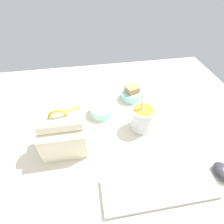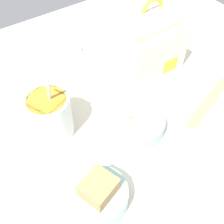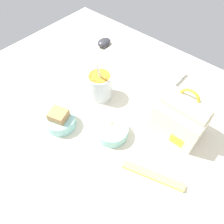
{
  "view_description": "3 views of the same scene",
  "coord_description": "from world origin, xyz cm",
  "px_view_note": "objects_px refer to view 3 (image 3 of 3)",
  "views": [
    {
      "loc": [
        11.21,
        56.26,
        62.66
      ],
      "look_at": [
        1.69,
        -1.07,
        7.0
      ],
      "focal_mm": 28.0,
      "sensor_mm": 36.0,
      "label": 1
    },
    {
      "loc": [
        -22.64,
        -35.66,
        55.66
      ],
      "look_at": [
        1.69,
        -1.07,
        7.0
      ],
      "focal_mm": 45.0,
      "sensor_mm": 36.0,
      "label": 2
    },
    {
      "loc": [
        34.25,
        -38.55,
        69.94
      ],
      "look_at": [
        1.69,
        -1.07,
        7.0
      ],
      "focal_mm": 35.0,
      "sensor_mm": 36.0,
      "label": 3
    }
  ],
  "objects_px": {
    "keyboard": "(144,62)",
    "bento_bowl_snacks": "(112,131)",
    "lunch_bag": "(182,116)",
    "soup_cup": "(100,85)",
    "chopstick_case": "(153,176)",
    "bento_bowl_sandwich": "(60,120)",
    "computer_mouse": "(104,42)"
  },
  "relations": [
    {
      "from": "keyboard",
      "to": "bento_bowl_snacks",
      "type": "xyz_separation_m",
      "value": [
        0.15,
        -0.4,
        0.01
      ]
    },
    {
      "from": "lunch_bag",
      "to": "soup_cup",
      "type": "height_order",
      "value": "lunch_bag"
    },
    {
      "from": "chopstick_case",
      "to": "lunch_bag",
      "type": "bearing_deg",
      "value": 99.8
    },
    {
      "from": "keyboard",
      "to": "chopstick_case",
      "type": "bearing_deg",
      "value": -51.34
    },
    {
      "from": "lunch_bag",
      "to": "bento_bowl_snacks",
      "type": "relative_size",
      "value": 1.81
    },
    {
      "from": "lunch_bag",
      "to": "soup_cup",
      "type": "bearing_deg",
      "value": -170.19
    },
    {
      "from": "bento_bowl_snacks",
      "to": "lunch_bag",
      "type": "bearing_deg",
      "value": 46.18
    },
    {
      "from": "bento_bowl_snacks",
      "to": "chopstick_case",
      "type": "bearing_deg",
      "value": -10.03
    },
    {
      "from": "bento_bowl_sandwich",
      "to": "chopstick_case",
      "type": "xyz_separation_m",
      "value": [
        0.38,
        0.06,
        -0.02
      ]
    },
    {
      "from": "soup_cup",
      "to": "lunch_bag",
      "type": "bearing_deg",
      "value": 9.81
    },
    {
      "from": "bento_bowl_snacks",
      "to": "computer_mouse",
      "type": "distance_m",
      "value": 0.55
    },
    {
      "from": "lunch_bag",
      "to": "bento_bowl_sandwich",
      "type": "xyz_separation_m",
      "value": [
        -0.34,
        -0.27,
        -0.05
      ]
    },
    {
      "from": "soup_cup",
      "to": "keyboard",
      "type": "bearing_deg",
      "value": 86.63
    },
    {
      "from": "keyboard",
      "to": "lunch_bag",
      "type": "bearing_deg",
      "value": -36.07
    },
    {
      "from": "computer_mouse",
      "to": "chopstick_case",
      "type": "bearing_deg",
      "value": -35.48
    },
    {
      "from": "bento_bowl_sandwich",
      "to": "computer_mouse",
      "type": "bearing_deg",
      "value": 114.3
    },
    {
      "from": "chopstick_case",
      "to": "soup_cup",
      "type": "bearing_deg",
      "value": 157.56
    },
    {
      "from": "keyboard",
      "to": "computer_mouse",
      "type": "height_order",
      "value": "computer_mouse"
    },
    {
      "from": "computer_mouse",
      "to": "keyboard",
      "type": "bearing_deg",
      "value": 3.98
    },
    {
      "from": "computer_mouse",
      "to": "chopstick_case",
      "type": "xyz_separation_m",
      "value": [
        0.59,
        -0.42,
        -0.01
      ]
    },
    {
      "from": "keyboard",
      "to": "lunch_bag",
      "type": "height_order",
      "value": "lunch_bag"
    },
    {
      "from": "computer_mouse",
      "to": "chopstick_case",
      "type": "relative_size",
      "value": 0.39
    },
    {
      "from": "soup_cup",
      "to": "computer_mouse",
      "type": "height_order",
      "value": "soup_cup"
    },
    {
      "from": "bento_bowl_snacks",
      "to": "soup_cup",
      "type": "bearing_deg",
      "value": 144.9
    },
    {
      "from": "soup_cup",
      "to": "chopstick_case",
      "type": "xyz_separation_m",
      "value": [
        0.37,
        -0.15,
        -0.05
      ]
    },
    {
      "from": "soup_cup",
      "to": "chopstick_case",
      "type": "relative_size",
      "value": 0.9
    },
    {
      "from": "lunch_bag",
      "to": "bento_bowl_sandwich",
      "type": "bearing_deg",
      "value": -141.84
    },
    {
      "from": "keyboard",
      "to": "chopstick_case",
      "type": "height_order",
      "value": "keyboard"
    },
    {
      "from": "bento_bowl_snacks",
      "to": "computer_mouse",
      "type": "height_order",
      "value": "bento_bowl_snacks"
    },
    {
      "from": "keyboard",
      "to": "chopstick_case",
      "type": "relative_size",
      "value": 1.95
    },
    {
      "from": "computer_mouse",
      "to": "chopstick_case",
      "type": "distance_m",
      "value": 0.73
    },
    {
      "from": "lunch_bag",
      "to": "soup_cup",
      "type": "relative_size",
      "value": 1.16
    }
  ]
}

